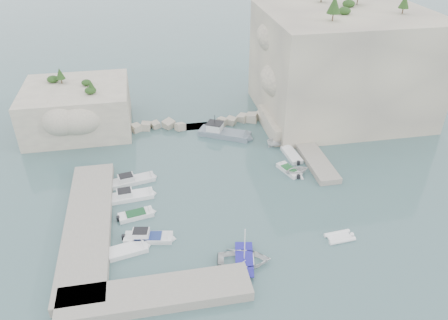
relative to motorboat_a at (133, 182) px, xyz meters
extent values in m
plane|color=#426264|center=(11.92, -7.53, 0.00)|extent=(400.00, 400.00, 0.00)
cube|color=beige|center=(34.92, 15.47, 8.50)|extent=(26.00, 22.00, 17.00)
cube|color=beige|center=(24.92, 10.47, 1.25)|extent=(8.00, 10.00, 2.50)
cube|color=beige|center=(-8.08, 17.47, 3.50)|extent=(16.00, 14.00, 7.00)
cube|color=#9E9689|center=(-5.08, -8.53, 0.55)|extent=(5.00, 24.00, 1.10)
cube|color=#9E9689|center=(1.92, -20.03, 0.55)|extent=(18.00, 4.00, 1.10)
cube|color=#9E9689|center=(25.42, 2.47, 0.40)|extent=(3.00, 16.00, 0.80)
cube|color=beige|center=(10.92, 14.47, 0.70)|extent=(28.00, 3.00, 1.40)
imported|color=white|center=(11.10, -17.02, 0.00)|extent=(6.19, 4.96, 1.14)
imported|color=silver|center=(21.79, -2.24, 0.00)|extent=(3.80, 3.41, 1.79)
imported|color=silver|center=(21.77, 5.93, 0.00)|extent=(4.37, 2.51, 1.59)
cylinder|color=white|center=(11.10, -17.02, 2.67)|extent=(0.10, 0.10, 4.20)
cone|color=#1E4219|center=(29.92, 10.47, 19.27)|extent=(1.96, 1.96, 2.45)
cone|color=#1E4219|center=(41.92, 12.47, 18.82)|extent=(1.57, 1.57, 1.96)
cone|color=#1E4219|center=(-10.08, 19.47, 8.62)|extent=(1.40, 1.40, 1.75)
cone|color=#1E4219|center=(-5.08, 14.47, 8.30)|extent=(1.12, 1.12, 1.40)
camera|label=1|loc=(2.95, -48.91, 32.67)|focal=35.00mm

